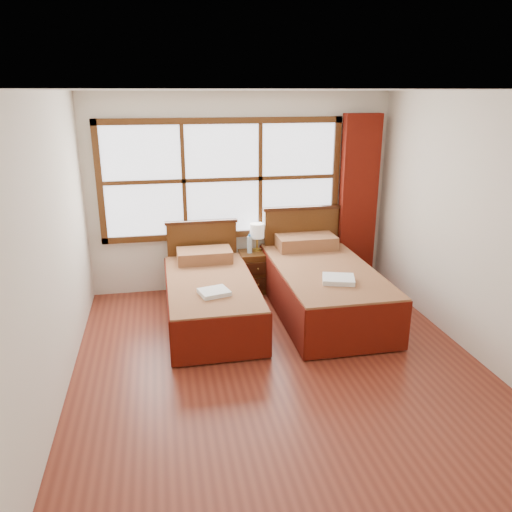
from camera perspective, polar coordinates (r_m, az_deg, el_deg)
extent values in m
plane|color=maroon|center=(5.06, 2.73, -12.49)|extent=(4.50, 4.50, 0.00)
plane|color=white|center=(4.35, 3.28, 18.42)|extent=(4.50, 4.50, 0.00)
plane|color=silver|center=(6.68, -1.72, 7.17)|extent=(4.00, 0.00, 4.00)
plane|color=silver|center=(4.50, -22.54, 0.23)|extent=(0.00, 4.50, 4.50)
plane|color=silver|center=(5.37, 24.19, 2.78)|extent=(0.00, 4.50, 4.50)
cube|color=white|center=(6.58, -3.87, 8.74)|extent=(3.00, 0.02, 1.40)
cube|color=#4D2A10|center=(6.72, -3.71, 2.48)|extent=(3.16, 0.06, 0.08)
cube|color=#4D2A10|center=(6.48, -3.99, 15.18)|extent=(3.16, 0.06, 0.08)
cube|color=#4D2A10|center=(6.55, -17.46, 7.90)|extent=(0.08, 0.06, 1.56)
cube|color=#4D2A10|center=(6.92, 9.06, 9.03)|extent=(0.08, 0.06, 1.56)
cube|color=#4D2A10|center=(6.51, -8.26, 8.50)|extent=(0.05, 0.05, 1.40)
cube|color=#4D2A10|center=(6.64, 0.49, 8.87)|extent=(0.05, 0.05, 1.40)
cube|color=#4D2A10|center=(6.56, -3.84, 8.71)|extent=(3.00, 0.05, 0.05)
cube|color=#631309|center=(7.01, 11.58, 6.26)|extent=(0.50, 0.16, 2.30)
cube|color=#381A0B|center=(5.90, -5.11, -6.26)|extent=(0.88, 1.75, 0.29)
cube|color=#611B0D|center=(5.80, -5.18, -3.90)|extent=(0.98, 1.95, 0.24)
cube|color=#5D1309|center=(5.83, -9.97, -5.51)|extent=(0.03, 1.95, 0.49)
cube|color=#5D1309|center=(5.92, -0.39, -4.85)|extent=(0.03, 1.95, 0.49)
cube|color=#5D1309|center=(4.98, -3.91, -9.57)|extent=(0.98, 0.03, 0.49)
cube|color=#611B0D|center=(6.39, -5.91, 0.08)|extent=(0.69, 0.40, 0.15)
cube|color=#4D2A10|center=(6.72, -6.13, -0.13)|extent=(0.92, 0.06, 0.95)
cube|color=#381A0B|center=(6.58, -6.27, 3.89)|extent=(0.95, 0.08, 0.04)
cube|color=#381A0B|center=(6.17, 7.66, -5.05)|extent=(0.99, 1.98, 0.32)
cube|color=#611B0D|center=(6.06, 7.78, -2.48)|extent=(1.11, 2.20, 0.27)
cube|color=#5D1309|center=(5.97, 2.66, -4.33)|extent=(0.03, 2.20, 0.55)
cube|color=#5D1309|center=(6.31, 12.49, -3.48)|extent=(0.03, 2.20, 0.55)
cube|color=#5D1309|center=(5.19, 11.57, -8.35)|extent=(1.11, 0.03, 0.55)
cube|color=#611B0D|center=(6.70, 5.70, 1.66)|extent=(0.78, 0.45, 0.17)
cube|color=#4D2A10|center=(6.94, 5.16, 1.04)|extent=(1.03, 0.06, 1.08)
cube|color=#381A0B|center=(6.80, 5.29, 5.47)|extent=(1.08, 0.08, 0.04)
cube|color=#4D2A10|center=(6.74, -0.11, -1.78)|extent=(0.41, 0.37, 0.55)
cube|color=#381A0B|center=(6.60, 0.22, -3.24)|extent=(0.36, 0.02, 0.16)
cube|color=#381A0B|center=(6.52, 0.22, -1.45)|extent=(0.36, 0.02, 0.16)
sphere|color=olive|center=(6.59, 0.25, -3.30)|extent=(0.03, 0.03, 0.03)
sphere|color=olive|center=(6.51, 0.25, -1.50)|extent=(0.03, 0.03, 0.03)
cube|color=white|center=(5.36, -4.81, -4.14)|extent=(0.36, 0.33, 0.05)
cube|color=white|center=(5.58, 9.40, -2.64)|extent=(0.42, 0.39, 0.05)
cylinder|color=gold|center=(6.73, 0.12, 0.73)|extent=(0.12, 0.12, 0.02)
cylinder|color=gold|center=(6.70, 0.12, 1.47)|extent=(0.03, 0.03, 0.16)
cylinder|color=white|center=(6.65, 0.12, 2.92)|extent=(0.19, 0.19, 0.19)
cylinder|color=silver|center=(6.61, -0.73, 1.23)|extent=(0.06, 0.06, 0.20)
cylinder|color=#1763B3|center=(6.58, -0.74, 2.19)|extent=(0.03, 0.03, 0.03)
cylinder|color=silver|center=(6.60, -0.74, 1.32)|extent=(0.07, 0.07, 0.22)
cylinder|color=#1763B3|center=(6.56, -0.75, 2.38)|extent=(0.03, 0.03, 0.03)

